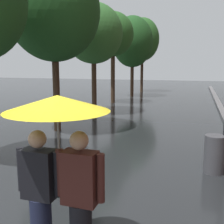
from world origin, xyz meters
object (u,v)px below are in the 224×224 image
(couple_under_umbrella, at_px, (59,152))
(litter_bin, at_px, (214,154))
(street_tree_5, at_px, (142,40))
(street_tree_1, at_px, (54,11))
(street_tree_4, at_px, (132,42))
(street_tree_3, at_px, (113,35))
(street_tree_2, at_px, (94,34))

(couple_under_umbrella, bearing_deg, litter_bin, 61.86)
(street_tree_5, xyz_separation_m, couple_under_umbrella, (3.25, -21.27, -3.07))
(street_tree_1, relative_size, street_tree_4, 1.00)
(street_tree_5, bearing_deg, couple_under_umbrella, -81.31)
(street_tree_1, distance_m, street_tree_5, 15.17)
(street_tree_3, xyz_separation_m, litter_bin, (5.48, -10.20, -3.73))
(street_tree_2, relative_size, couple_under_umbrella, 2.58)
(street_tree_1, distance_m, couple_under_umbrella, 7.49)
(street_tree_4, bearing_deg, litter_bin, -69.84)
(street_tree_4, xyz_separation_m, street_tree_5, (0.01, 3.69, 0.46))
(litter_bin, bearing_deg, couple_under_umbrella, -118.14)
(street_tree_3, relative_size, litter_bin, 6.48)
(street_tree_2, bearing_deg, street_tree_3, 92.97)
(litter_bin, bearing_deg, street_tree_5, 106.20)
(street_tree_5, height_order, couple_under_umbrella, street_tree_5)
(couple_under_umbrella, bearing_deg, street_tree_3, 104.60)
(street_tree_2, height_order, couple_under_umbrella, street_tree_2)
(street_tree_2, xyz_separation_m, street_tree_4, (0.13, 7.60, 0.19))
(street_tree_2, xyz_separation_m, litter_bin, (5.28, -6.44, -3.39))
(street_tree_1, height_order, couple_under_umbrella, street_tree_1)
(street_tree_2, distance_m, couple_under_umbrella, 10.82)
(couple_under_umbrella, bearing_deg, street_tree_5, 98.69)
(street_tree_2, distance_m, street_tree_3, 3.78)
(couple_under_umbrella, xyz_separation_m, litter_bin, (1.90, 3.55, -0.97))
(street_tree_1, bearing_deg, street_tree_5, 89.67)
(street_tree_2, relative_size, street_tree_5, 0.84)
(street_tree_4, relative_size, street_tree_5, 0.93)
(street_tree_5, relative_size, couple_under_umbrella, 3.08)
(street_tree_3, bearing_deg, street_tree_4, 85.21)
(street_tree_3, height_order, litter_bin, street_tree_3)
(street_tree_3, height_order, street_tree_4, street_tree_4)
(street_tree_1, height_order, street_tree_5, street_tree_5)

